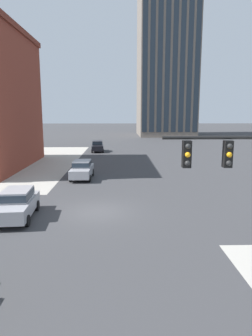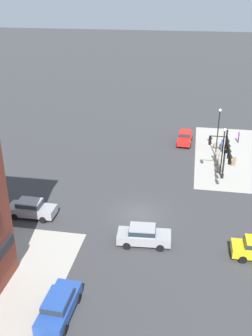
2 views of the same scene
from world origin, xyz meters
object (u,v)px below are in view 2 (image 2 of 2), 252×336
at_px(pedestrian_walking_east, 222,144).
at_px(bollard_sphere_curb_b, 219,162).
at_px(street_lamp_mid_sidewalk, 218,128).
at_px(bench_near_signal, 234,161).
at_px(car_main_southbound_near, 31,208).
at_px(pedestrian_at_curb, 239,136).
at_px(car_main_southbound_far, 59,305).
at_px(car_cross_far, 185,137).
at_px(traffic_signal_main, 225,151).
at_px(bollard_sphere_curb_f, 219,145).
at_px(bollard_sphere_curb_c, 216,158).
at_px(bollard_sphere_curb_a, 219,169).
at_px(bollard_sphere_curb_d, 217,154).
at_px(car_parked_curb, 143,235).
at_px(street_lamp_corner_near, 223,146).
at_px(bollard_sphere_curb_e, 216,146).

bearing_deg(pedestrian_walking_east, bollard_sphere_curb_b, 173.10).
height_order(bollard_sphere_curb_b, street_lamp_mid_sidewalk, street_lamp_mid_sidewalk).
xyz_separation_m(bench_near_signal, car_main_southbound_near, (-15.36, 19.34, 0.59)).
xyz_separation_m(pedestrian_at_curb, pedestrian_walking_east, (-3.67, 2.39, 0.10)).
relative_size(pedestrian_at_curb, car_main_southbound_far, 0.35).
bearing_deg(car_cross_far, traffic_signal_main, -159.35).
height_order(bollard_sphere_curb_b, pedestrian_walking_east, pedestrian_walking_east).
bearing_deg(car_main_southbound_near, pedestrian_walking_east, -43.56).
height_order(pedestrian_at_curb, street_lamp_mid_sidewalk, street_lamp_mid_sidewalk).
xyz_separation_m(car_main_southbound_near, car_main_southbound_far, (-11.14, -6.44, 0.00)).
xyz_separation_m(traffic_signal_main, bollard_sphere_curb_f, (10.65, -0.11, -3.53)).
height_order(bollard_sphere_curb_f, car_main_southbound_far, car_main_southbound_far).
relative_size(traffic_signal_main, car_main_southbound_far, 1.45).
distance_m(bollard_sphere_curb_c, car_main_southbound_near, 23.58).
bearing_deg(pedestrian_walking_east, bollard_sphere_curb_a, 175.28).
bearing_deg(bollard_sphere_curb_a, bollard_sphere_curb_b, 0.37).
bearing_deg(bollard_sphere_curb_d, traffic_signal_main, -178.93).
relative_size(traffic_signal_main, car_main_southbound_near, 1.46).
distance_m(bollard_sphere_curb_d, car_main_southbound_near, 24.59).
xyz_separation_m(bollard_sphere_curb_b, car_parked_curb, (-17.08, 6.75, 0.55)).
bearing_deg(pedestrian_at_curb, bench_near_signal, 171.33).
bearing_deg(car_main_southbound_near, pedestrian_at_curb, -42.06).
height_order(pedestrian_at_curb, car_main_southbound_far, car_main_southbound_far).
height_order(street_lamp_corner_near, street_lamp_mid_sidewalk, street_lamp_mid_sidewalk).
xyz_separation_m(bollard_sphere_curb_b, street_lamp_corner_near, (-2.61, -0.07, 3.10)).
bearing_deg(street_lamp_corner_near, car_parked_curb, 154.78).
distance_m(traffic_signal_main, bollard_sphere_curb_f, 11.22).
distance_m(bollard_sphere_curb_f, street_lamp_corner_near, 8.72).
distance_m(bollard_sphere_curb_a, bench_near_signal, 3.14).
xyz_separation_m(bollard_sphere_curb_c, bollard_sphere_curb_d, (1.27, -0.18, 0.00)).
bearing_deg(car_main_southbound_near, bollard_sphere_curb_d, -45.34).
distance_m(pedestrian_at_curb, car_main_southbound_far, 36.60).
height_order(pedestrian_walking_east, street_lamp_mid_sidewalk, street_lamp_mid_sidewalk).
bearing_deg(bollard_sphere_curb_e, pedestrian_at_curb, -49.17).
xyz_separation_m(bollard_sphere_curb_b, car_main_southbound_near, (-14.65, 17.54, 0.55)).
distance_m(pedestrian_walking_east, car_parked_curb, 22.64).
distance_m(traffic_signal_main, car_main_southbound_far, 23.70).
distance_m(car_parked_curb, car_cross_far, 23.69).
relative_size(bollard_sphere_curb_a, pedestrian_walking_east, 0.43).
bearing_deg(bollard_sphere_curb_a, car_main_southbound_far, 155.07).
relative_size(bollard_sphere_curb_e, bollard_sphere_curb_f, 1.00).
relative_size(traffic_signal_main, street_lamp_mid_sidewalk, 1.05).
xyz_separation_m(bollard_sphere_curb_d, bench_near_signal, (-1.93, -1.85, -0.05)).
relative_size(street_lamp_corner_near, car_cross_far, 1.24).
xyz_separation_m(bollard_sphere_curb_d, street_lamp_corner_near, (-5.24, -0.12, 3.10)).
relative_size(bollard_sphere_curb_a, car_cross_far, 0.17).
relative_size(bollard_sphere_curb_d, bollard_sphere_curb_f, 1.00).
bearing_deg(street_lamp_mid_sidewalk, bollard_sphere_curb_a, -176.33).
bearing_deg(bollard_sphere_curb_c, bollard_sphere_curb_b, -170.29).
bearing_deg(bollard_sphere_curb_c, traffic_signal_main, -177.09).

